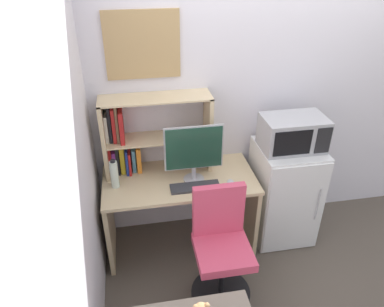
# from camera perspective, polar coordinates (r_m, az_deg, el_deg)

# --- Properties ---
(wall_back) EXTENTS (6.40, 0.04, 2.60)m
(wall_back) POSITION_cam_1_polar(r_m,az_deg,el_deg) (3.47, 19.28, 9.44)
(wall_back) COLOR silver
(wall_back) RESTS_ON ground_plane
(wall_left) EXTENTS (0.04, 4.40, 2.60)m
(wall_left) POSITION_cam_1_polar(r_m,az_deg,el_deg) (1.71, -20.16, -14.36)
(wall_left) COLOR silver
(wall_left) RESTS_ON ground_plane
(desk) EXTENTS (1.27, 0.63, 0.73)m
(desk) POSITION_cam_1_polar(r_m,az_deg,el_deg) (3.18, -1.89, -7.14)
(desk) COLOR beige
(desk) RESTS_ON ground_plane
(hutch_bookshelf) EXTENTS (0.89, 0.26, 0.66)m
(hutch_bookshelf) POSITION_cam_1_polar(r_m,az_deg,el_deg) (3.04, -8.12, 2.72)
(hutch_bookshelf) COLOR beige
(hutch_bookshelf) RESTS_ON desk
(monitor) EXTENTS (0.47, 0.17, 0.49)m
(monitor) POSITION_cam_1_polar(r_m,az_deg,el_deg) (2.88, 0.29, 0.45)
(monitor) COLOR #B7B7BC
(monitor) RESTS_ON desk
(keyboard) EXTENTS (0.40, 0.13, 0.02)m
(keyboard) POSITION_cam_1_polar(r_m,az_deg,el_deg) (2.94, 0.49, -5.24)
(keyboard) COLOR #333338
(keyboard) RESTS_ON desk
(computer_mouse) EXTENTS (0.06, 0.09, 0.04)m
(computer_mouse) POSITION_cam_1_polar(r_m,az_deg,el_deg) (2.98, 6.08, -4.59)
(computer_mouse) COLOR silver
(computer_mouse) RESTS_ON desk
(water_bottle) EXTENTS (0.07, 0.07, 0.25)m
(water_bottle) POSITION_cam_1_polar(r_m,az_deg,el_deg) (2.96, -12.03, -3.18)
(water_bottle) COLOR silver
(water_bottle) RESTS_ON desk
(mini_fridge) EXTENTS (0.53, 0.55, 0.93)m
(mini_fridge) POSITION_cam_1_polar(r_m,az_deg,el_deg) (3.44, 14.11, -5.88)
(mini_fridge) COLOR white
(mini_fridge) RESTS_ON ground_plane
(microwave) EXTENTS (0.52, 0.34, 0.28)m
(microwave) POSITION_cam_1_polar(r_m,az_deg,el_deg) (3.13, 15.47, 3.10)
(microwave) COLOR #ADADB2
(microwave) RESTS_ON mini_fridge
(desk_chair) EXTENTS (0.47, 0.47, 0.93)m
(desk_chair) POSITION_cam_1_polar(r_m,az_deg,el_deg) (2.86, 4.53, -14.98)
(desk_chair) COLOR black
(desk_chair) RESTS_ON ground_plane
(wall_corkboard) EXTENTS (0.57, 0.02, 0.51)m
(wall_corkboard) POSITION_cam_1_polar(r_m,az_deg,el_deg) (2.88, -7.75, 16.40)
(wall_corkboard) COLOR tan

